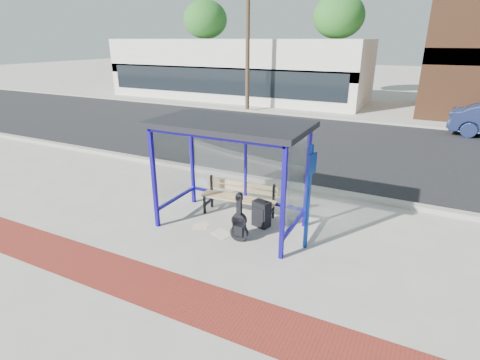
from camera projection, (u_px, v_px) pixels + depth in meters
The scene contains 19 objects.
ground at pixel (231, 226), 8.58m from camera, with size 120.00×120.00×0.00m, color #B2ADA0.
brick_paver_strip at pixel (160, 289), 6.40m from camera, with size 60.00×1.00×0.01m, color maroon.
curb_near at pixel (277, 183), 10.98m from camera, with size 60.00×0.25×0.12m, color gray.
street_asphalt at pixel (323, 144), 15.27m from camera, with size 60.00×10.00×0.00m, color black.
curb_far at pixel (348, 120), 19.51m from camera, with size 60.00×0.25×0.12m, color gray.
far_sidewalk at pixel (355, 115), 21.12m from camera, with size 60.00×4.00×0.01m, color #B2ADA0.
bus_shelter at pixel (232, 137), 7.91m from camera, with size 3.30×1.80×2.42m.
storefront_white at pixel (237, 69), 26.68m from camera, with size 18.00×6.04×4.00m.
tree_left at pixel (205, 20), 30.91m from camera, with size 3.60×3.60×7.03m.
tree_mid at pixel (339, 17), 26.30m from camera, with size 3.60×3.60×7.03m.
utility_pole_west at pixel (248, 37), 20.84m from camera, with size 1.60×0.24×8.00m.
bench at pixel (239, 196), 8.96m from camera, with size 1.85×0.57×0.86m.
guitar_bag at pixel (239, 225), 7.82m from camera, with size 0.38×0.14×1.03m.
suitcase at pixel (261, 214), 8.45m from camera, with size 0.43×0.33×0.67m.
backpack at pixel (239, 230), 8.04m from camera, with size 0.35×0.32×0.37m.
sign_post at pixel (309, 192), 7.25m from camera, with size 0.12×0.27×2.19m.
newspaper_a at pixel (200, 227), 8.53m from camera, with size 0.34×0.27×0.01m, color white.
newspaper_b at pixel (222, 234), 8.22m from camera, with size 0.43×0.34×0.01m, color white.
newspaper_c at pixel (202, 225), 8.62m from camera, with size 0.34×0.27×0.01m, color white.
Camera 1 is at (3.61, -6.75, 4.02)m, focal length 28.00 mm.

